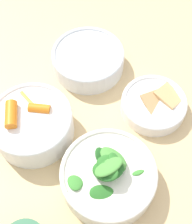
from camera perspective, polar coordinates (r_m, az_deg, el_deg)
ground_plane at (r=1.43m, az=2.24°, el=-14.96°), size 10.00×10.00×0.00m
dining_table at (r=0.81m, az=3.82°, el=-1.89°), size 1.21×0.94×0.78m
bowl_carrots at (r=0.65m, az=-11.63°, el=-2.03°), size 0.17×0.17×0.08m
bowl_greens at (r=0.60m, az=2.26°, el=-11.60°), size 0.18×0.18×0.10m
bowl_beans_hotdog at (r=0.75m, az=-1.47°, el=9.48°), size 0.17×0.17×0.05m
bowl_cookies at (r=0.69m, az=10.52°, el=1.45°), size 0.14×0.14×0.04m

